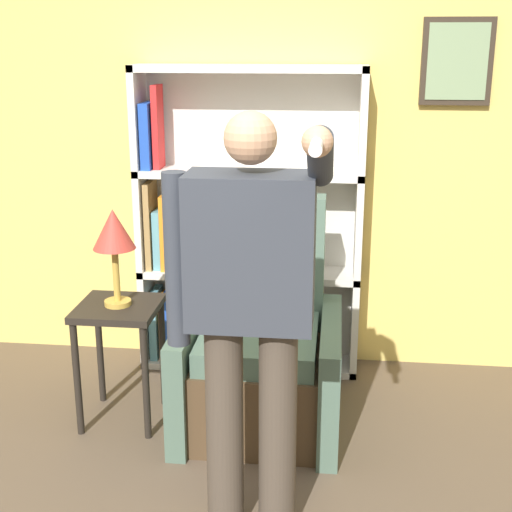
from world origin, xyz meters
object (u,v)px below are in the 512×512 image
armchair (261,355)px  side_table (119,328)px  bookcase (233,227)px  person_standing (250,305)px  table_lamp (114,234)px

armchair → side_table: size_ratio=1.79×
bookcase → person_standing: size_ratio=1.06×
person_standing → table_lamp: bearing=133.7°
person_standing → table_lamp: (-0.78, 0.81, 0.03)m
armchair → side_table: bearing=-172.5°
table_lamp → bookcase: bearing=56.9°
person_standing → side_table: 1.22m
bookcase → table_lamp: bookcase is taller
bookcase → side_table: size_ratio=2.80×
bookcase → side_table: 0.96m
side_table → armchair: bearing=7.5°
bookcase → table_lamp: 0.90m
bookcase → person_standing: (0.29, -1.56, 0.11)m
bookcase → side_table: (-0.49, -0.74, -0.36)m
table_lamp → armchair: bearing=7.5°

